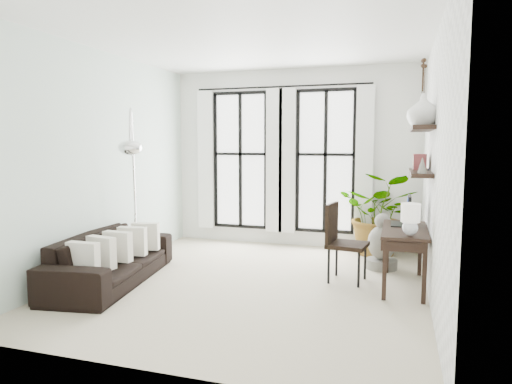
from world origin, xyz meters
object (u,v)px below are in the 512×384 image
at_px(desk, 404,233).
at_px(arc_lamp, 132,149).
at_px(desk_chair, 341,237).
at_px(plant, 381,214).
at_px(buddha, 382,245).
at_px(sofa, 112,258).

height_order(desk, arc_lamp, arc_lamp).
bearing_deg(desk_chair, plant, 82.03).
bearing_deg(buddha, plant, 94.11).
bearing_deg(arc_lamp, desk, 7.91).
relative_size(plant, desk, 1.06).
height_order(plant, desk_chair, plant).
bearing_deg(arc_lamp, buddha, 22.80).
relative_size(sofa, arc_lamp, 0.97).
distance_m(sofa, desk_chair, 3.10).
bearing_deg(plant, arc_lamp, -145.51).
distance_m(sofa, desk, 3.87).
xyz_separation_m(desk, desk_chair, (-0.82, 0.10, -0.12)).
bearing_deg(desk, buddha, 108.48).
distance_m(desk, arc_lamp, 3.83).
height_order(sofa, plant, plant).
relative_size(plant, desk_chair, 1.32).
xyz_separation_m(plant, buddha, (0.06, -0.85, -0.35)).
bearing_deg(sofa, desk_chair, -79.54).
xyz_separation_m(desk_chair, arc_lamp, (-2.82, -0.61, 1.19)).
relative_size(desk, buddha, 1.57).
distance_m(plant, desk_chair, 1.71).
height_order(plant, arc_lamp, arc_lamp).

